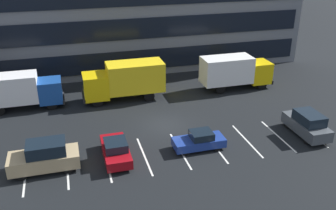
# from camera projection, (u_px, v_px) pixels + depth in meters

# --- Properties ---
(ground_plane) EXTENTS (120.00, 120.00, 0.00)m
(ground_plane) POSITION_uv_depth(u_px,v_px,m) (165.00, 125.00, 32.59)
(ground_plane) COLOR black
(office_building) EXTENTS (41.80, 10.75, 14.40)m
(office_building) POSITION_uv_depth(u_px,v_px,m) (126.00, 6.00, 45.36)
(office_building) COLOR slate
(office_building) RESTS_ON ground_plane
(lot_markings) EXTENTS (22.54, 5.40, 0.01)m
(lot_markings) POSITION_uv_depth(u_px,v_px,m) (180.00, 150.00, 28.68)
(lot_markings) COLOR silver
(lot_markings) RESTS_ON ground_plane
(box_truck_yellow) EXTENTS (7.61, 2.52, 3.53)m
(box_truck_yellow) POSITION_uv_depth(u_px,v_px,m) (235.00, 71.00, 39.54)
(box_truck_yellow) COLOR yellow
(box_truck_yellow) RESTS_ON ground_plane
(box_truck_yellow_all) EXTENTS (8.02, 2.65, 3.72)m
(box_truck_yellow_all) POSITION_uv_depth(u_px,v_px,m) (125.00, 79.00, 36.85)
(box_truck_yellow_all) COLOR yellow
(box_truck_yellow_all) RESTS_ON ground_plane
(box_truck_blue) EXTENTS (7.32, 2.43, 3.40)m
(box_truck_blue) POSITION_uv_depth(u_px,v_px,m) (20.00, 90.00, 34.86)
(box_truck_blue) COLOR #194799
(box_truck_blue) RESTS_ON ground_plane
(suv_charcoal) EXTENTS (1.89, 4.47, 2.02)m
(suv_charcoal) POSITION_uv_depth(u_px,v_px,m) (307.00, 124.00, 30.59)
(suv_charcoal) COLOR #474C51
(suv_charcoal) RESTS_ON ground_plane
(sedan_maroon) EXTENTS (1.81, 4.33, 1.55)m
(sedan_maroon) POSITION_uv_depth(u_px,v_px,m) (116.00, 150.00, 27.36)
(sedan_maroon) COLOR maroon
(sedan_maroon) RESTS_ON ground_plane
(suv_tan) EXTENTS (4.76, 2.02, 2.15)m
(suv_tan) POSITION_uv_depth(u_px,v_px,m) (45.00, 157.00, 25.96)
(suv_tan) COLOR tan
(suv_tan) RESTS_ON ground_plane
(sedan_navy) EXTENTS (3.96, 1.66, 1.42)m
(sedan_navy) POSITION_uv_depth(u_px,v_px,m) (199.00, 141.00, 28.73)
(sedan_navy) COLOR navy
(sedan_navy) RESTS_ON ground_plane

